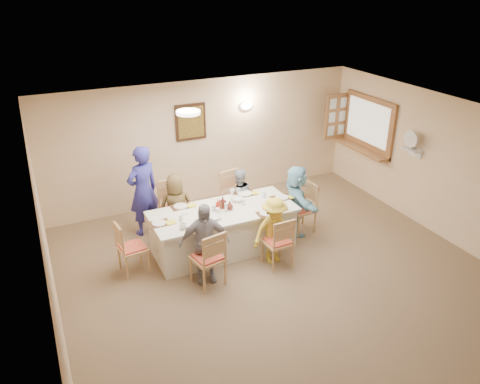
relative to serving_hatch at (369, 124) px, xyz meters
name	(u,v)px	position (x,y,z in m)	size (l,w,h in m)	color
ground	(291,287)	(-3.21, -2.40, -1.50)	(7.00, 7.00, 0.00)	brown
room_walls	(296,198)	(-3.21, -2.40, 0.01)	(7.00, 7.00, 7.00)	#E1B98A
wall_picture	(191,122)	(-3.51, 1.06, 0.20)	(0.62, 0.05, 0.72)	#371F13
wall_sconce	(247,106)	(-2.31, 1.04, 0.40)	(0.26, 0.09, 0.18)	white
ceiling_light	(188,112)	(-4.21, -0.90, 0.97)	(0.36, 0.36, 0.05)	white
serving_hatch	(369,124)	(0.00, 0.00, 0.00)	(0.06, 1.50, 1.15)	#9D6439
hatch_sill	(361,149)	(-0.12, 0.00, -0.53)	(0.30, 1.50, 0.05)	#9D6439
shutter_door	(336,116)	(-0.26, 0.76, 0.00)	(0.55, 0.04, 1.00)	#9D6439
fan_shelf	(412,150)	(-0.08, -1.35, -0.10)	(0.22, 0.36, 0.03)	white
desk_fan	(412,142)	(-0.11, -1.35, 0.05)	(0.30, 0.30, 0.28)	#A5A5A8
dining_table	(223,230)	(-3.71, -0.97, -1.12)	(2.43, 1.03, 0.76)	silver
chair_back_left	(175,210)	(-4.31, -0.17, -0.98)	(0.50, 0.50, 1.03)	tan
chair_back_right	(236,198)	(-3.11, -0.17, -0.99)	(0.48, 0.48, 1.01)	tan
chair_front_left	(208,257)	(-4.31, -1.77, -1.02)	(0.46, 0.46, 0.95)	tan
chair_front_right	(277,241)	(-3.11, -1.77, -1.05)	(0.43, 0.43, 0.90)	tan
chair_left_end	(132,247)	(-5.26, -0.97, -1.05)	(0.43, 0.43, 0.90)	tan
chair_right_end	(302,208)	(-2.16, -0.97, -1.04)	(0.44, 0.44, 0.93)	tan
diner_back_left	(176,208)	(-4.31, -0.29, -0.88)	(0.67, 0.50, 1.24)	brown
diner_back_right	(239,198)	(-3.11, -0.29, -0.93)	(0.56, 0.43, 1.14)	#9CA4AF
diner_front_left	(204,243)	(-4.31, -1.65, -0.84)	(0.82, 0.47, 1.31)	#96939C
diner_front_right	(274,231)	(-3.11, -1.65, -0.93)	(0.75, 0.45, 1.15)	gold
diner_right_end	(296,200)	(-2.29, -0.97, -0.85)	(0.59, 1.26, 1.31)	#8BCCE9
caregiver	(143,191)	(-4.76, 0.18, -0.66)	(0.71, 0.58, 1.67)	#33339E
placemat_fl	(198,229)	(-4.31, -1.39, -0.74)	(0.34, 0.25, 0.01)	#472B19
plate_fl	(198,228)	(-4.31, -1.39, -0.73)	(0.25, 0.25, 0.02)	white
napkin_fl	(210,228)	(-4.13, -1.44, -0.73)	(0.14, 0.14, 0.01)	yellow
placemat_fr	(267,214)	(-3.11, -1.39, -0.74)	(0.32, 0.24, 0.01)	#472B19
plate_fr	(267,213)	(-3.11, -1.39, -0.73)	(0.24, 0.24, 0.01)	white
napkin_fr	(278,212)	(-2.93, -1.44, -0.73)	(0.13, 0.13, 0.01)	yellow
placemat_bl	(181,207)	(-4.31, -0.55, -0.74)	(0.33, 0.25, 0.01)	#472B19
plate_bl	(181,206)	(-4.31, -0.55, -0.73)	(0.24, 0.24, 0.01)	white
napkin_bl	(192,205)	(-4.13, -0.60, -0.73)	(0.14, 0.14, 0.01)	yellow
placemat_br	(245,194)	(-3.11, -0.55, -0.74)	(0.38, 0.28, 0.01)	#472B19
plate_br	(245,193)	(-3.11, -0.55, -0.73)	(0.26, 0.26, 0.02)	white
napkin_br	(255,193)	(-2.93, -0.60, -0.73)	(0.14, 0.14, 0.01)	yellow
placemat_le	(159,224)	(-4.81, -0.97, -0.74)	(0.34, 0.25, 0.01)	#472B19
plate_le	(159,223)	(-4.81, -0.97, -0.73)	(0.22, 0.22, 0.01)	white
napkin_le	(171,222)	(-4.63, -1.02, -0.73)	(0.15, 0.15, 0.01)	yellow
placemat_re	(282,198)	(-2.59, -0.97, -0.74)	(0.35, 0.26, 0.01)	#472B19
plate_re	(282,197)	(-2.59, -0.97, -0.73)	(0.23, 0.23, 0.01)	white
napkin_re	(292,196)	(-2.41, -1.02, -0.73)	(0.13, 0.13, 0.01)	yellow
teacup_a	(183,226)	(-4.51, -1.28, -0.70)	(0.13, 0.13, 0.09)	white
teacup_b	(232,192)	(-3.31, -0.45, -0.70)	(0.11, 0.11, 0.09)	white
bowl_a	(214,218)	(-3.96, -1.19, -0.71)	(0.29, 0.29, 0.06)	white
bowl_b	(237,199)	(-3.35, -0.75, -0.71)	(0.26, 0.26, 0.07)	white
condiment_ketchup	(218,205)	(-3.80, -0.96, -0.63)	(0.09, 0.09, 0.22)	#AD1F0E
condiment_brown	(223,202)	(-3.68, -0.89, -0.64)	(0.11, 0.11, 0.21)	#551F16
condiment_malt	(230,206)	(-3.59, -0.99, -0.67)	(0.15, 0.15, 0.15)	#551F16
drinking_glass	(213,208)	(-3.86, -0.92, -0.68)	(0.06, 0.06, 0.09)	silver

